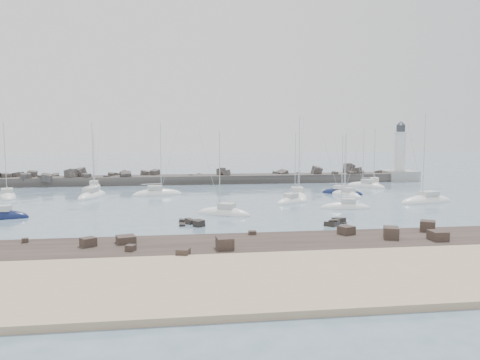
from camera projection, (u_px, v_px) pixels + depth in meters
name	position (u px, v px, depth m)	size (l,w,h in m)	color
ground	(213.00, 212.00, 66.27)	(400.00, 400.00, 0.00)	slate
sand_strip	(247.00, 284.00, 34.73)	(140.00, 14.00, 1.00)	tan
rock_shelf	(233.00, 250.00, 44.63)	(140.00, 12.00, 1.95)	#2B211D
rock_cluster_near	(192.00, 223.00, 56.97)	(3.17, 3.91, 1.26)	black
rock_cluster_far	(335.00, 223.00, 57.23)	(3.56, 3.98, 1.22)	black
breakwater	(164.00, 182.00, 102.63)	(115.00, 7.51, 5.47)	#332F2D
lighthouse	(399.00, 167.00, 109.81)	(7.00, 7.00, 14.60)	gray
sailboat_1	(7.00, 197.00, 80.95)	(5.76, 9.29, 13.99)	white
sailboat_2	(0.00, 217.00, 61.15)	(7.34, 2.40, 11.80)	#0F1942
sailboat_3	(92.00, 196.00, 81.21)	(5.33, 9.30, 14.09)	white
sailboat_4	(157.00, 194.00, 83.93)	(9.16, 4.17, 13.99)	white
sailboat_5	(224.00, 214.00, 63.88)	(7.88, 5.86, 12.29)	white
sailboat_6	(298.00, 198.00, 79.52)	(3.78, 9.64, 14.98)	white
sailboat_7	(292.00, 201.00, 75.25)	(7.38, 6.61, 12.03)	white
sailboat_8	(342.00, 193.00, 85.74)	(7.46, 6.60, 12.12)	#0F1942
sailboat_9	(345.00, 208.00, 69.04)	(7.62, 3.29, 11.73)	white
sailboat_10	(346.00, 195.00, 82.47)	(4.68, 7.57, 11.63)	white
sailboat_11	(426.00, 202.00, 75.15)	(10.26, 5.34, 15.45)	white
sailboat_12	(374.00, 185.00, 98.20)	(5.03, 8.52, 13.10)	white
sailboat_13	(366.00, 186.00, 96.23)	(7.55, 7.79, 13.15)	white
sailboat_14	(94.00, 187.00, 94.83)	(2.61, 7.58, 11.91)	white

